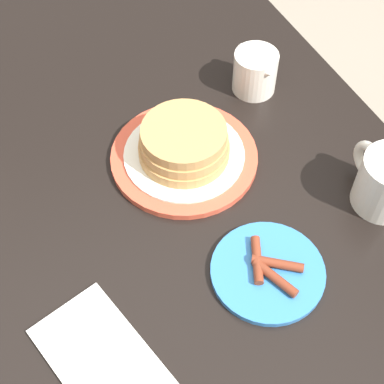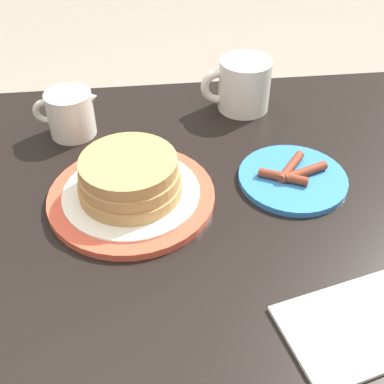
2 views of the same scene
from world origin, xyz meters
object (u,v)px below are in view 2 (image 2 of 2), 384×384
(side_plate_bacon, at_px, (293,178))
(creamer_pitcher, at_px, (71,113))
(coffee_mug, at_px, (243,85))
(napkin, at_px, (367,324))
(pancake_plate, at_px, (130,185))

(side_plate_bacon, bearing_deg, creamer_pitcher, -26.90)
(coffee_mug, xyz_separation_m, creamer_pitcher, (0.31, 0.05, -0.01))
(napkin, bearing_deg, side_plate_bacon, -87.23)
(side_plate_bacon, height_order, coffee_mug, coffee_mug)
(side_plate_bacon, relative_size, coffee_mug, 1.30)
(side_plate_bacon, bearing_deg, pancake_plate, 3.38)
(side_plate_bacon, relative_size, creamer_pitcher, 1.45)
(pancake_plate, height_order, napkin, pancake_plate)
(napkin, bearing_deg, pancake_plate, -43.73)
(pancake_plate, xyz_separation_m, napkin, (-0.26, 0.25, -0.03))
(napkin, bearing_deg, coffee_mug, -84.31)
(coffee_mug, bearing_deg, side_plate_bacon, 99.06)
(side_plate_bacon, bearing_deg, coffee_mug, -80.94)
(creamer_pitcher, bearing_deg, napkin, 129.15)
(side_plate_bacon, distance_m, napkin, 0.27)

